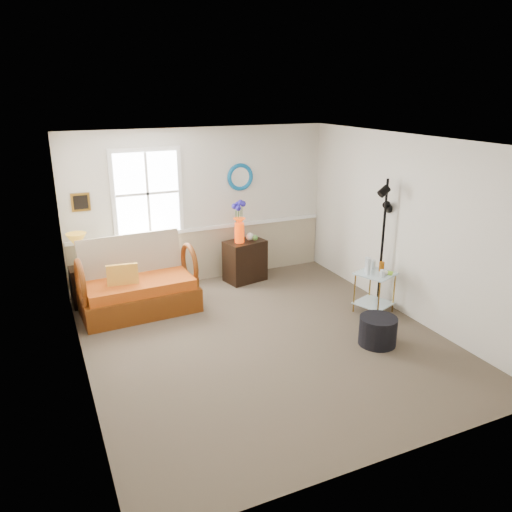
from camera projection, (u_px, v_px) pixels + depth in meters
name	position (u px, v px, depth m)	size (l,w,h in m)	color
floor	(264.00, 340.00, 6.65)	(4.50, 5.00, 0.01)	brown
ceiling	(265.00, 141.00, 5.82)	(4.50, 5.00, 0.01)	white
walls	(265.00, 247.00, 6.24)	(4.51, 5.01, 2.60)	silver
wainscot	(204.00, 254.00, 8.65)	(4.46, 0.02, 0.90)	tan
chair_rail	(203.00, 228.00, 8.49)	(4.46, 0.04, 0.06)	white
window	(147.00, 193.00, 7.93)	(1.14, 0.06, 1.44)	white
picture	(81.00, 202.00, 7.55)	(0.28, 0.03, 0.28)	#B37B25
mirror	(240.00, 177.00, 8.51)	(0.47, 0.47, 0.07)	#0A85BB
loveseat	(138.00, 277.00, 7.36)	(1.68, 0.95, 1.10)	#793B0A
throw_pillow	(123.00, 279.00, 7.17)	(0.44, 0.11, 0.44)	#CD671D
lamp_stand	(83.00, 287.00, 7.63)	(0.35, 0.35, 0.61)	black
table_lamp	(78.00, 251.00, 7.43)	(0.30, 0.30, 0.54)	#B68020
potted_plant	(89.00, 257.00, 7.52)	(0.35, 0.39, 0.31)	#4B8437
cabinet	(245.00, 261.00, 8.61)	(0.67, 0.43, 0.72)	black
flower_vase	(239.00, 222.00, 8.32)	(0.21, 0.21, 0.70)	red
side_table	(374.00, 293.00, 7.39)	(0.49, 0.49, 0.62)	#AE842E
tabletop_items	(377.00, 265.00, 7.26)	(0.41, 0.41, 0.25)	silver
floor_lamp	(382.00, 244.00, 7.44)	(0.28, 0.28, 1.96)	black
ottoman	(378.00, 331.00, 6.49)	(0.49, 0.49, 0.38)	black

